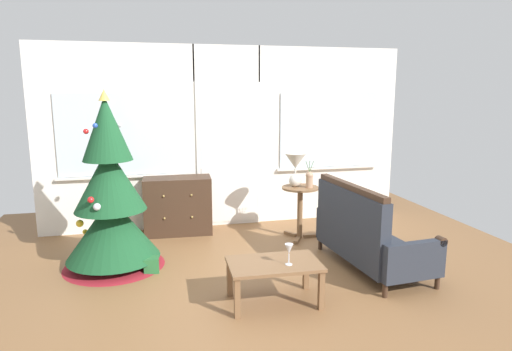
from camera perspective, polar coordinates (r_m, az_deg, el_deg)
name	(u,v)px	position (r m, az deg, el deg)	size (l,w,h in m)	color
ground_plane	(264,280)	(4.75, 1.00, -13.19)	(6.76, 6.76, 0.00)	brown
back_wall_with_door	(227,137)	(6.41, -3.67, 4.93)	(5.20, 0.14, 2.55)	white
christmas_tree	(111,204)	(5.13, -18.04, -3.49)	(1.11, 1.11, 1.95)	#4C331E
dresser_cabinet	(178,205)	(6.20, -9.94, -3.78)	(0.92, 0.48, 0.78)	#3D281C
settee_sofa	(365,235)	(5.06, 13.73, -7.44)	(0.82, 1.55, 0.96)	#3D281C
side_table	(300,202)	(5.89, 5.64, -3.38)	(0.50, 0.48, 0.70)	brown
table_lamp	(295,165)	(5.81, 5.04, 1.33)	(0.28, 0.28, 0.44)	silver
flower_vase	(309,179)	(5.80, 6.83, -0.40)	(0.11, 0.10, 0.35)	tan
coffee_table	(274,268)	(4.17, 2.32, -11.73)	(0.86, 0.55, 0.39)	brown
wine_glass	(289,250)	(4.06, 4.23, -9.42)	(0.08, 0.08, 0.20)	silver
gift_box	(151,265)	(5.04, -13.21, -11.04)	(0.16, 0.14, 0.16)	#266633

